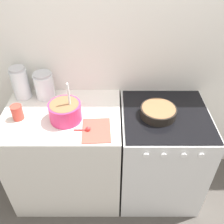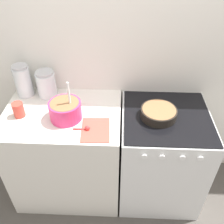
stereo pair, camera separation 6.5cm
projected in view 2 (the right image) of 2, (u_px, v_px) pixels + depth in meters
name	position (u px, v px, depth m)	size (l,w,h in m)	color
ground_plane	(117.00, 217.00, 2.20)	(12.00, 12.00, 0.00)	#4C4742
wall_back	(122.00, 57.00, 1.98)	(4.80, 0.05, 2.40)	white
countertop_cabinet	(68.00, 153.00, 2.19)	(0.90, 0.66, 0.91)	silver
stove	(160.00, 156.00, 2.16)	(0.68, 0.68, 0.91)	silver
mixing_bowl	(65.00, 109.00, 1.81)	(0.23, 0.23, 0.31)	#E0336B
baking_pan	(158.00, 113.00, 1.84)	(0.27, 0.27, 0.07)	black
storage_jar_left	(23.00, 83.00, 2.02)	(0.14, 0.14, 0.27)	silver
storage_jar_middle	(46.00, 85.00, 2.03)	(0.16, 0.16, 0.22)	silver
tin_can	(18.00, 110.00, 1.84)	(0.08, 0.08, 0.11)	#CC3F33
recipe_page	(95.00, 130.00, 1.75)	(0.21, 0.26, 0.01)	#CC4C3F
measuring_spoon	(85.00, 128.00, 1.74)	(0.12, 0.04, 0.04)	red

